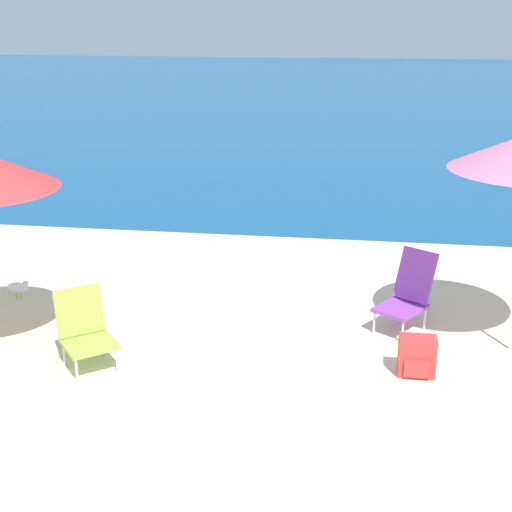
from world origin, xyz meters
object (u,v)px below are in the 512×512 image
at_px(beach_chair_lime, 84,328).
at_px(beach_chair_purple, 408,292).
at_px(seagull, 18,287).
at_px(backpack_red, 417,357).

distance_m(beach_chair_lime, beach_chair_purple, 3.30).
height_order(beach_chair_lime, beach_chair_purple, beach_chair_purple).
bearing_deg(beach_chair_purple, seagull, -147.84).
relative_size(beach_chair_lime, backpack_red, 1.93).
xyz_separation_m(beach_chair_lime, seagull, (-1.38, 1.44, -0.24)).
distance_m(beach_chair_lime, backpack_red, 3.10).
distance_m(backpack_red, seagull, 4.62).
height_order(beach_chair_lime, seagull, beach_chair_lime).
xyz_separation_m(backpack_red, seagull, (-4.46, 1.19, -0.05)).
bearing_deg(seagull, beach_chair_lime, -46.22).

